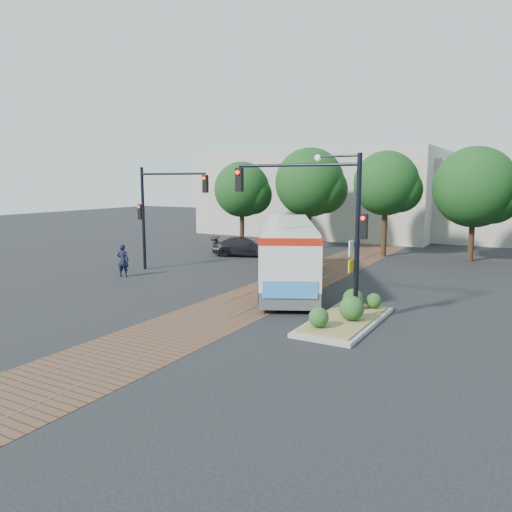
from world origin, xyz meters
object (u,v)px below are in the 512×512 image
at_px(signal_pole_left, 158,205).
at_px(officer, 123,260).
at_px(traffic_island, 347,314).
at_px(signal_pole_main, 326,210).
at_px(city_bus, 287,250).
at_px(parked_car, 244,247).

xyz_separation_m(signal_pole_left, officer, (-0.53, -2.39, -2.97)).
height_order(traffic_island, signal_pole_main, signal_pole_main).
bearing_deg(city_bus, parked_car, 106.50).
height_order(signal_pole_main, officer, signal_pole_main).
xyz_separation_m(traffic_island, officer, (-13.72, 2.51, 0.57)).
height_order(signal_pole_left, parked_car, signal_pole_left).
bearing_deg(parked_car, signal_pole_left, 147.21).
bearing_deg(parked_car, traffic_island, -158.59).
relative_size(city_bus, signal_pole_left, 1.94).
bearing_deg(traffic_island, parked_car, 133.88).
distance_m(signal_pole_main, signal_pole_left, 13.14).
bearing_deg(signal_pole_left, officer, -102.58).
bearing_deg(traffic_island, signal_pole_main, 174.64).
bearing_deg(signal_pole_left, parked_car, 79.69).
height_order(traffic_island, parked_car, parked_car).
xyz_separation_m(signal_pole_main, parked_car, (-10.88, 12.22, -3.50)).
bearing_deg(signal_pole_main, signal_pole_left, 158.55).
bearing_deg(officer, traffic_island, 148.35).
height_order(city_bus, signal_pole_main, signal_pole_main).
xyz_separation_m(city_bus, officer, (-8.72, -2.65, -0.86)).
relative_size(city_bus, signal_pole_main, 1.94).
relative_size(traffic_island, signal_pole_main, 0.87).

